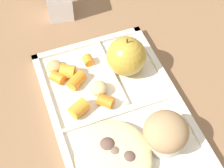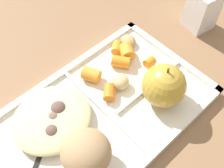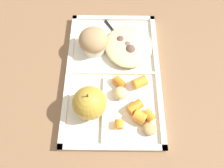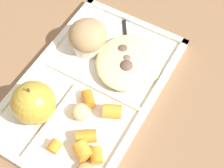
# 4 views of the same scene
# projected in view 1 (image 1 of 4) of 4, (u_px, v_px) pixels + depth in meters

# --- Properties ---
(ground) EXTENTS (6.00, 6.00, 0.00)m
(ground) POSITION_uv_depth(u_px,v_px,m) (119.00, 118.00, 0.65)
(ground) COLOR #846042
(lunch_tray) EXTENTS (0.39, 0.25, 0.02)m
(lunch_tray) POSITION_uv_depth(u_px,v_px,m) (119.00, 116.00, 0.64)
(lunch_tray) COLOR silver
(lunch_tray) RESTS_ON ground
(green_apple) EXTENTS (0.08, 0.08, 0.09)m
(green_apple) POSITION_uv_depth(u_px,v_px,m) (126.00, 56.00, 0.67)
(green_apple) COLOR #B79333
(green_apple) RESTS_ON lunch_tray
(bran_muffin) EXTENTS (0.08, 0.08, 0.07)m
(bran_muffin) POSITION_uv_depth(u_px,v_px,m) (165.00, 133.00, 0.58)
(bran_muffin) COLOR silver
(bran_muffin) RESTS_ON lunch_tray
(carrot_slice_small) EXTENTS (0.04, 0.04, 0.02)m
(carrot_slice_small) POSITION_uv_depth(u_px,v_px,m) (106.00, 101.00, 0.64)
(carrot_slice_small) COLOR orange
(carrot_slice_small) RESTS_ON lunch_tray
(carrot_slice_near_corner) EXTENTS (0.02, 0.02, 0.02)m
(carrot_slice_near_corner) POSITION_uv_depth(u_px,v_px,m) (88.00, 60.00, 0.71)
(carrot_slice_near_corner) COLOR orange
(carrot_slice_near_corner) RESTS_ON lunch_tray
(carrot_slice_tilted) EXTENTS (0.04, 0.04, 0.02)m
(carrot_slice_tilted) POSITION_uv_depth(u_px,v_px,m) (76.00, 80.00, 0.67)
(carrot_slice_tilted) COLOR orange
(carrot_slice_tilted) RESTS_ON lunch_tray
(carrot_slice_diagonal) EXTENTS (0.04, 0.04, 0.03)m
(carrot_slice_diagonal) POSITION_uv_depth(u_px,v_px,m) (68.00, 71.00, 0.68)
(carrot_slice_diagonal) COLOR orange
(carrot_slice_diagonal) RESTS_ON lunch_tray
(carrot_slice_back) EXTENTS (0.04, 0.04, 0.03)m
(carrot_slice_back) POSITION_uv_depth(u_px,v_px,m) (79.00, 108.00, 0.63)
(carrot_slice_back) COLOR orange
(carrot_slice_back) RESTS_ON lunch_tray
(carrot_slice_large) EXTENTS (0.03, 0.03, 0.02)m
(carrot_slice_large) POSITION_uv_depth(u_px,v_px,m) (58.00, 78.00, 0.68)
(carrot_slice_large) COLOR orange
(carrot_slice_large) RESTS_ON lunch_tray
(potato_chunk_small) EXTENTS (0.03, 0.04, 0.02)m
(potato_chunk_small) POSITION_uv_depth(u_px,v_px,m) (54.00, 66.00, 0.70)
(potato_chunk_small) COLOR tan
(potato_chunk_small) RESTS_ON lunch_tray
(potato_chunk_browned) EXTENTS (0.05, 0.05, 0.03)m
(potato_chunk_browned) POSITION_uv_depth(u_px,v_px,m) (99.00, 88.00, 0.66)
(potato_chunk_browned) COLOR tan
(potato_chunk_browned) RESTS_ON lunch_tray
(egg_noodle_pile) EXTENTS (0.14, 0.13, 0.03)m
(egg_noodle_pile) POSITION_uv_depth(u_px,v_px,m) (113.00, 156.00, 0.57)
(egg_noodle_pile) COLOR beige
(egg_noodle_pile) RESTS_ON lunch_tray
(meatball_side) EXTENTS (0.03, 0.03, 0.03)m
(meatball_side) POSITION_uv_depth(u_px,v_px,m) (129.00, 159.00, 0.57)
(meatball_side) COLOR brown
(meatball_side) RESTS_ON lunch_tray
(meatball_front) EXTENTS (0.03, 0.03, 0.03)m
(meatball_front) POSITION_uv_depth(u_px,v_px,m) (108.00, 147.00, 0.58)
(meatball_front) COLOR brown
(meatball_front) RESTS_ON lunch_tray
(meatball_center) EXTENTS (0.03, 0.03, 0.03)m
(meatball_center) POSITION_uv_depth(u_px,v_px,m) (115.00, 154.00, 0.58)
(meatball_center) COLOR #755B4C
(meatball_center) RESTS_ON lunch_tray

